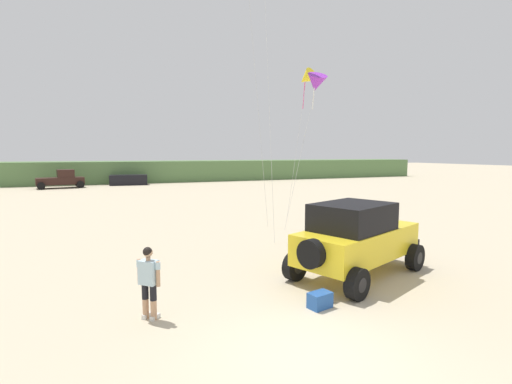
{
  "coord_description": "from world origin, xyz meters",
  "views": [
    {
      "loc": [
        -3.3,
        -5.6,
        3.74
      ],
      "look_at": [
        0.48,
        4.21,
        2.64
      ],
      "focal_mm": 26.05,
      "sensor_mm": 36.0,
      "label": 1
    }
  ],
  "objects_px": {
    "cooler_box": "(320,300)",
    "kite_red_delta": "(316,83)",
    "distant_pickup": "(62,179)",
    "kite_white_parafoil": "(306,78)",
    "jeep": "(357,237)",
    "distant_sedan": "(129,180)",
    "person_watching": "(149,279)"
  },
  "relations": [
    {
      "from": "jeep",
      "to": "kite_white_parafoil",
      "type": "xyz_separation_m",
      "value": [
        3.75,
        10.19,
        6.83
      ]
    },
    {
      "from": "kite_white_parafoil",
      "to": "kite_red_delta",
      "type": "xyz_separation_m",
      "value": [
        -0.39,
        -1.78,
        -0.6
      ]
    },
    {
      "from": "cooler_box",
      "to": "kite_white_parafoil",
      "type": "relative_size",
      "value": 0.06
    },
    {
      "from": "person_watching",
      "to": "jeep",
      "type": "bearing_deg",
      "value": 7.78
    },
    {
      "from": "person_watching",
      "to": "cooler_box",
      "type": "height_order",
      "value": "person_watching"
    },
    {
      "from": "kite_red_delta",
      "to": "kite_white_parafoil",
      "type": "bearing_deg",
      "value": 77.69
    },
    {
      "from": "jeep",
      "to": "kite_white_parafoil",
      "type": "height_order",
      "value": "kite_white_parafoil"
    },
    {
      "from": "cooler_box",
      "to": "person_watching",
      "type": "bearing_deg",
      "value": 153.63
    },
    {
      "from": "jeep",
      "to": "distant_sedan",
      "type": "distance_m",
      "value": 37.36
    },
    {
      "from": "distant_sedan",
      "to": "kite_white_parafoil",
      "type": "xyz_separation_m",
      "value": [
        8.89,
        -26.81,
        7.43
      ]
    },
    {
      "from": "distant_pickup",
      "to": "kite_white_parafoil",
      "type": "bearing_deg",
      "value": -58.03
    },
    {
      "from": "cooler_box",
      "to": "kite_red_delta",
      "type": "xyz_separation_m",
      "value": [
        5.64,
        10.1,
        7.24
      ]
    },
    {
      "from": "distant_pickup",
      "to": "kite_red_delta",
      "type": "xyz_separation_m",
      "value": [
        15.42,
        -27.11,
        6.49
      ]
    },
    {
      "from": "jeep",
      "to": "distant_sedan",
      "type": "relative_size",
      "value": 1.19
    },
    {
      "from": "person_watching",
      "to": "kite_white_parafoil",
      "type": "height_order",
      "value": "kite_white_parafoil"
    },
    {
      "from": "person_watching",
      "to": "distant_pickup",
      "type": "bearing_deg",
      "value": 99.17
    },
    {
      "from": "person_watching",
      "to": "kite_white_parafoil",
      "type": "bearing_deg",
      "value": 47.98
    },
    {
      "from": "distant_sedan",
      "to": "person_watching",
      "type": "bearing_deg",
      "value": -86.93
    },
    {
      "from": "distant_sedan",
      "to": "cooler_box",
      "type": "bearing_deg",
      "value": -81.11
    },
    {
      "from": "kite_white_parafoil",
      "to": "kite_red_delta",
      "type": "relative_size",
      "value": 1.07
    },
    {
      "from": "kite_white_parafoil",
      "to": "distant_sedan",
      "type": "bearing_deg",
      "value": 108.35
    },
    {
      "from": "jeep",
      "to": "kite_red_delta",
      "type": "distance_m",
      "value": 10.99
    },
    {
      "from": "cooler_box",
      "to": "kite_white_parafoil",
      "type": "distance_m",
      "value": 15.46
    },
    {
      "from": "cooler_box",
      "to": "distant_sedan",
      "type": "relative_size",
      "value": 0.13
    },
    {
      "from": "kite_white_parafoil",
      "to": "jeep",
      "type": "bearing_deg",
      "value": -110.19
    },
    {
      "from": "cooler_box",
      "to": "distant_pickup",
      "type": "relative_size",
      "value": 0.11
    },
    {
      "from": "kite_white_parafoil",
      "to": "cooler_box",
      "type": "bearing_deg",
      "value": -116.91
    },
    {
      "from": "cooler_box",
      "to": "kite_red_delta",
      "type": "height_order",
      "value": "kite_red_delta"
    },
    {
      "from": "kite_white_parafoil",
      "to": "kite_red_delta",
      "type": "bearing_deg",
      "value": -102.31
    },
    {
      "from": "person_watching",
      "to": "distant_sedan",
      "type": "relative_size",
      "value": 0.4
    },
    {
      "from": "distant_pickup",
      "to": "person_watching",
      "type": "bearing_deg",
      "value": -80.83
    },
    {
      "from": "distant_pickup",
      "to": "kite_white_parafoil",
      "type": "relative_size",
      "value": 0.57
    }
  ]
}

